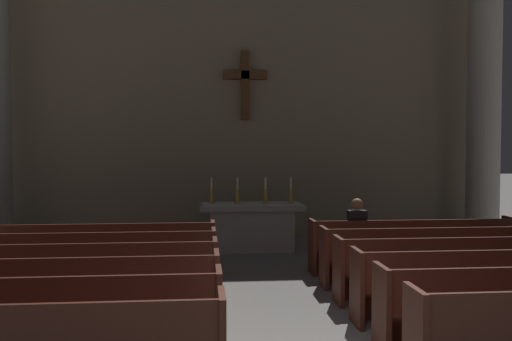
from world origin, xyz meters
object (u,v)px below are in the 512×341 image
(pew_right_row_3, at_px, (498,284))
(pew_right_row_4, at_px, (463,268))
(pew_right_row_6, at_px, (413,245))
(candlestick_inner_right, at_px, (265,195))
(pew_right_row_5, at_px, (435,255))
(pew_left_row_6, at_px, (105,250))
(candlestick_outer_left, at_px, (212,196))
(lone_worshipper, at_px, (356,233))
(pew_left_row_2, at_px, (39,319))
(column_right_fourth, at_px, (484,116))
(altar, at_px, (251,226))
(pew_left_row_5, at_px, (94,262))
(candlestick_outer_right, at_px, (291,195))
(pew_left_row_3, at_px, (62,295))
(pew_left_row_4, at_px, (80,276))
(candlestick_inner_left, at_px, (237,196))

(pew_right_row_3, height_order, pew_right_row_4, same)
(pew_right_row_6, xyz_separation_m, candlestick_inner_right, (-2.37, 2.33, 0.70))
(pew_right_row_5, bearing_deg, pew_left_row_6, 169.90)
(pew_left_row_6, distance_m, pew_right_row_6, 5.35)
(candlestick_outer_left, distance_m, lone_worshipper, 3.42)
(pew_left_row_6, height_order, pew_right_row_6, same)
(pew_left_row_2, xyz_separation_m, column_right_fourth, (8.30, 7.05, 2.48))
(column_right_fourth, bearing_deg, altar, -170.79)
(pew_left_row_5, bearing_deg, candlestick_outer_right, 42.94)
(pew_right_row_4, bearing_deg, column_right_fourth, 60.20)
(pew_left_row_3, height_order, candlestick_outer_right, candlestick_outer_right)
(lone_worshipper, bearing_deg, pew_right_row_6, -2.15)
(pew_left_row_4, xyz_separation_m, pew_left_row_5, (0.00, 0.95, 0.00))
(pew_left_row_3, xyz_separation_m, candlestick_outer_right, (3.52, 5.19, 0.70))
(candlestick_outer_right, height_order, lone_worshipper, candlestick_outer_right)
(column_right_fourth, xyz_separation_m, candlestick_inner_right, (-5.32, -0.91, -1.77))
(pew_left_row_6, xyz_separation_m, pew_right_row_5, (5.35, -0.95, 0.00))
(pew_right_row_4, relative_size, candlestick_outer_left, 6.64)
(pew_left_row_5, height_order, candlestick_outer_left, candlestick_outer_left)
(altar, height_order, candlestick_outer_right, candlestick_outer_right)
(column_right_fourth, distance_m, candlestick_inner_left, 6.25)
(altar, xyz_separation_m, candlestick_inner_left, (-0.30, 0.00, 0.65))
(candlestick_outer_right, bearing_deg, pew_left_row_2, -119.87)
(candlestick_outer_right, bearing_deg, column_right_fourth, 10.82)
(pew_left_row_3, xyz_separation_m, pew_left_row_6, (0.00, 2.86, 0.00))
(candlestick_outer_left, distance_m, candlestick_inner_left, 0.55)
(candlestick_inner_left, bearing_deg, column_right_fourth, 8.75)
(altar, relative_size, candlestick_inner_left, 3.97)
(altar, bearing_deg, pew_left_row_2, -113.55)
(column_right_fourth, relative_size, altar, 2.76)
(pew_right_row_6, height_order, candlestick_outer_left, candlestick_outer_left)
(altar, bearing_deg, candlestick_outer_left, 180.00)
(pew_left_row_5, bearing_deg, lone_worshipper, 12.93)
(candlestick_inner_right, bearing_deg, pew_left_row_6, -141.96)
(candlestick_inner_right, relative_size, lone_worshipper, 0.42)
(candlestick_inner_left, distance_m, lone_worshipper, 3.04)
(pew_left_row_4, height_order, candlestick_inner_left, candlestick_inner_left)
(pew_left_row_2, bearing_deg, pew_right_row_3, 10.10)
(pew_right_row_5, bearing_deg, pew_left_row_5, 180.00)
(pew_right_row_3, height_order, lone_worshipper, lone_worshipper)
(pew_left_row_3, distance_m, column_right_fourth, 10.59)
(pew_left_row_4, relative_size, pew_left_row_6, 1.00)
(pew_right_row_3, distance_m, altar, 5.83)
(pew_left_row_2, height_order, column_right_fourth, column_right_fourth)
(pew_left_row_2, relative_size, pew_right_row_5, 1.00)
(pew_right_row_3, relative_size, candlestick_outer_left, 6.64)
(pew_left_row_3, bearing_deg, pew_left_row_6, 90.00)
(pew_left_row_6, height_order, pew_right_row_3, same)
(pew_left_row_5, bearing_deg, pew_left_row_3, -90.00)
(pew_right_row_3, xyz_separation_m, pew_right_row_5, (0.00, 1.91, 0.00))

